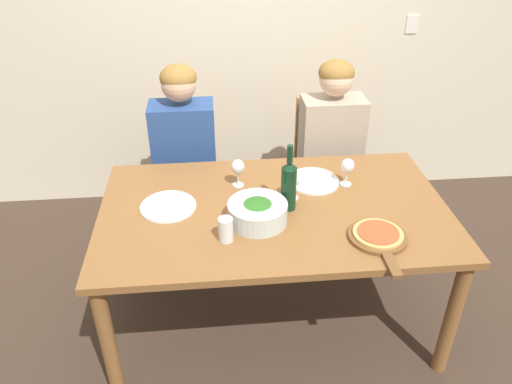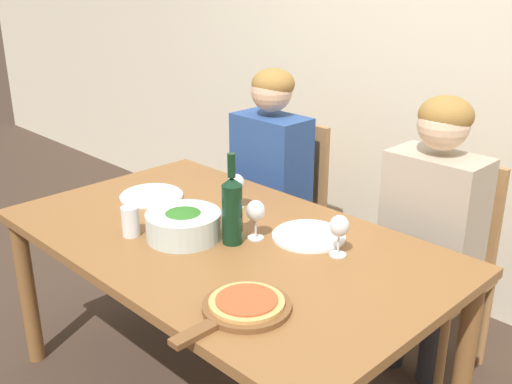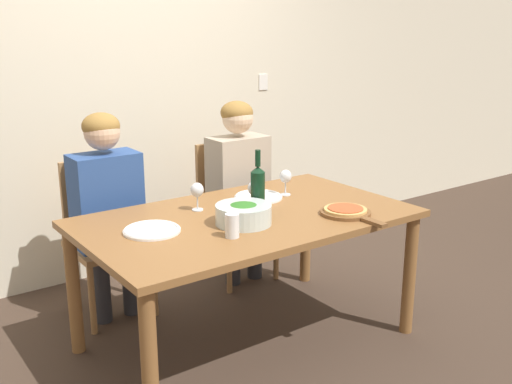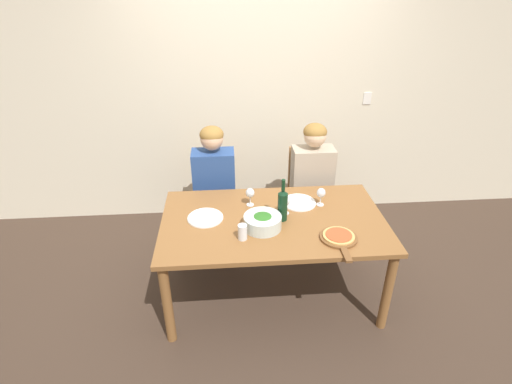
{
  "view_description": "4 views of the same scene",
  "coord_description": "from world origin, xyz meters",
  "px_view_note": "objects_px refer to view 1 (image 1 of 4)",
  "views": [
    {
      "loc": [
        -0.28,
        -2.0,
        2.08
      ],
      "look_at": [
        -0.09,
        0.0,
        0.82
      ],
      "focal_mm": 35.0,
      "sensor_mm": 36.0,
      "label": 1
    },
    {
      "loc": [
        1.52,
        -1.34,
        1.67
      ],
      "look_at": [
        0.08,
        0.1,
        0.9
      ],
      "focal_mm": 42.0,
      "sensor_mm": 36.0,
      "label": 2
    },
    {
      "loc": [
        -1.69,
        -2.42,
        1.67
      ],
      "look_at": [
        0.1,
        0.06,
        0.82
      ],
      "focal_mm": 42.0,
      "sensor_mm": 36.0,
      "label": 3
    },
    {
      "loc": [
        -0.33,
        -2.53,
        2.37
      ],
      "look_at": [
        -0.12,
        0.17,
        0.87
      ],
      "focal_mm": 28.0,
      "sensor_mm": 36.0,
      "label": 4
    }
  ],
  "objects_px": {
    "dinner_plate_right": "(313,181)",
    "wine_glass_right": "(347,167)",
    "broccoli_bowl": "(258,212)",
    "person_man": "(332,138)",
    "dinner_plate_left": "(168,206)",
    "pizza_on_board": "(378,237)",
    "water_tumbler": "(226,229)",
    "wine_glass_left": "(238,168)",
    "wine_glass_centre": "(293,180)",
    "chair_left": "(187,170)",
    "person_woman": "(184,145)",
    "wine_bottle": "(289,184)",
    "chair_right": "(325,164)"
  },
  "relations": [
    {
      "from": "person_man",
      "to": "wine_bottle",
      "type": "bearing_deg",
      "value": -117.77
    },
    {
      "from": "chair_left",
      "to": "dinner_plate_right",
      "type": "distance_m",
      "value": 0.96
    },
    {
      "from": "wine_bottle",
      "to": "water_tumbler",
      "type": "bearing_deg",
      "value": -143.98
    },
    {
      "from": "dinner_plate_right",
      "to": "wine_glass_left",
      "type": "xyz_separation_m",
      "value": [
        -0.4,
        0.0,
        0.1
      ]
    },
    {
      "from": "person_man",
      "to": "wine_glass_right",
      "type": "relative_size",
      "value": 8.01
    },
    {
      "from": "wine_glass_left",
      "to": "wine_glass_right",
      "type": "bearing_deg",
      "value": -4.38
    },
    {
      "from": "person_woman",
      "to": "chair_right",
      "type": "bearing_deg",
      "value": 7.03
    },
    {
      "from": "broccoli_bowl",
      "to": "pizza_on_board",
      "type": "distance_m",
      "value": 0.56
    },
    {
      "from": "chair_right",
      "to": "dinner_plate_left",
      "type": "bearing_deg",
      "value": -140.86
    },
    {
      "from": "broccoli_bowl",
      "to": "dinner_plate_right",
      "type": "height_order",
      "value": "broccoli_bowl"
    },
    {
      "from": "wine_glass_centre",
      "to": "water_tumbler",
      "type": "relative_size",
      "value": 1.33
    },
    {
      "from": "person_woman",
      "to": "broccoli_bowl",
      "type": "bearing_deg",
      "value": -66.18
    },
    {
      "from": "person_man",
      "to": "wine_glass_left",
      "type": "height_order",
      "value": "person_man"
    },
    {
      "from": "wine_glass_left",
      "to": "chair_left",
      "type": "bearing_deg",
      "value": 115.91
    },
    {
      "from": "chair_left",
      "to": "chair_right",
      "type": "xyz_separation_m",
      "value": [
        0.91,
        0.0,
        0.0
      ]
    },
    {
      "from": "wine_glass_centre",
      "to": "wine_glass_left",
      "type": "bearing_deg",
      "value": 150.5
    },
    {
      "from": "dinner_plate_left",
      "to": "wine_glass_right",
      "type": "height_order",
      "value": "wine_glass_right"
    },
    {
      "from": "dinner_plate_left",
      "to": "chair_right",
      "type": "bearing_deg",
      "value": 39.14
    },
    {
      "from": "dinner_plate_left",
      "to": "pizza_on_board",
      "type": "distance_m",
      "value": 1.0
    },
    {
      "from": "wine_bottle",
      "to": "dinner_plate_right",
      "type": "bearing_deg",
      "value": 53.27
    },
    {
      "from": "wine_bottle",
      "to": "pizza_on_board",
      "type": "height_order",
      "value": "wine_bottle"
    },
    {
      "from": "dinner_plate_left",
      "to": "broccoli_bowl",
      "type": "bearing_deg",
      "value": -20.22
    },
    {
      "from": "dinner_plate_right",
      "to": "wine_glass_left",
      "type": "relative_size",
      "value": 1.81
    },
    {
      "from": "person_man",
      "to": "wine_glass_right",
      "type": "bearing_deg",
      "value": -95.31
    },
    {
      "from": "dinner_plate_right",
      "to": "wine_glass_right",
      "type": "distance_m",
      "value": 0.19
    },
    {
      "from": "pizza_on_board",
      "to": "water_tumbler",
      "type": "distance_m",
      "value": 0.68
    },
    {
      "from": "dinner_plate_left",
      "to": "wine_glass_left",
      "type": "bearing_deg",
      "value": 26.18
    },
    {
      "from": "wine_glass_right",
      "to": "dinner_plate_left",
      "type": "bearing_deg",
      "value": -171.87
    },
    {
      "from": "chair_right",
      "to": "wine_glass_left",
      "type": "bearing_deg",
      "value": -135.0
    },
    {
      "from": "pizza_on_board",
      "to": "chair_left",
      "type": "bearing_deg",
      "value": 128.07
    },
    {
      "from": "person_woman",
      "to": "dinner_plate_right",
      "type": "distance_m",
      "value": 0.86
    },
    {
      "from": "dinner_plate_right",
      "to": "wine_glass_centre",
      "type": "xyz_separation_m",
      "value": [
        -0.13,
        -0.14,
        0.1
      ]
    },
    {
      "from": "chair_right",
      "to": "person_woman",
      "type": "height_order",
      "value": "person_woman"
    },
    {
      "from": "person_woman",
      "to": "pizza_on_board",
      "type": "bearing_deg",
      "value": -48.99
    },
    {
      "from": "chair_right",
      "to": "pizza_on_board",
      "type": "relative_size",
      "value": 2.26
    },
    {
      "from": "person_man",
      "to": "broccoli_bowl",
      "type": "xyz_separation_m",
      "value": [
        -0.54,
        -0.83,
        0.05
      ]
    },
    {
      "from": "dinner_plate_right",
      "to": "pizza_on_board",
      "type": "relative_size",
      "value": 0.67
    },
    {
      "from": "broccoli_bowl",
      "to": "dinner_plate_right",
      "type": "bearing_deg",
      "value": 44.77
    },
    {
      "from": "wine_glass_centre",
      "to": "pizza_on_board",
      "type": "bearing_deg",
      "value": -48.65
    },
    {
      "from": "person_man",
      "to": "dinner_plate_left",
      "type": "xyz_separation_m",
      "value": [
        -0.97,
        -0.67,
        0.01
      ]
    },
    {
      "from": "broccoli_bowl",
      "to": "dinner_plate_right",
      "type": "distance_m",
      "value": 0.46
    },
    {
      "from": "broccoli_bowl",
      "to": "water_tumbler",
      "type": "height_order",
      "value": "water_tumbler"
    },
    {
      "from": "wine_bottle",
      "to": "wine_glass_right",
      "type": "xyz_separation_m",
      "value": [
        0.33,
        0.19,
        -0.03
      ]
    },
    {
      "from": "dinner_plate_right",
      "to": "wine_glass_right",
      "type": "xyz_separation_m",
      "value": [
        0.17,
        -0.04,
        0.1
      ]
    },
    {
      "from": "broccoli_bowl",
      "to": "wine_glass_left",
      "type": "bearing_deg",
      "value": 101.79
    },
    {
      "from": "person_man",
      "to": "wine_glass_left",
      "type": "bearing_deg",
      "value": -140.75
    },
    {
      "from": "chair_right",
      "to": "person_man",
      "type": "bearing_deg",
      "value": -90.0
    },
    {
      "from": "pizza_on_board",
      "to": "wine_glass_right",
      "type": "relative_size",
      "value": 2.67
    },
    {
      "from": "person_woman",
      "to": "wine_bottle",
      "type": "bearing_deg",
      "value": -54.37
    },
    {
      "from": "dinner_plate_left",
      "to": "water_tumbler",
      "type": "bearing_deg",
      "value": -46.47
    }
  ]
}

